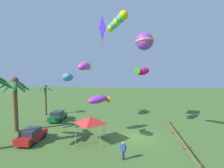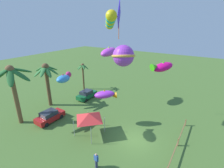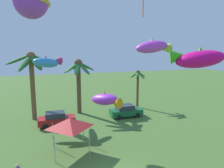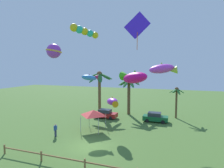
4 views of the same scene
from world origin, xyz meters
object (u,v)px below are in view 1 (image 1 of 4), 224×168
(palm_tree_2, at_px, (15,91))
(parked_car_1, at_px, (31,135))
(kite_ball_0, at_px, (145,41))
(kite_fish_4, at_px, (99,99))
(parked_car_0, at_px, (58,116))
(kite_fish_1, at_px, (85,66))
(festival_tent, at_px, (90,120))
(kite_fish_5, at_px, (142,71))
(kite_tube_6, at_px, (118,21))
(kite_fish_2, at_px, (68,77))
(spectator_0, at_px, (123,151))
(kite_diamond_3, at_px, (102,28))
(palm_tree_0, at_px, (45,93))

(palm_tree_2, bearing_deg, parked_car_1, -129.05)
(kite_ball_0, bearing_deg, kite_fish_4, 45.36)
(parked_car_0, relative_size, kite_fish_1, 1.00)
(parked_car_0, relative_size, festival_tent, 1.37)
(kite_fish_5, bearing_deg, parked_car_1, 121.45)
(festival_tent, distance_m, kite_tube_6, 10.90)
(kite_fish_2, relative_size, kite_fish_5, 0.80)
(parked_car_0, height_order, kite_ball_0, kite_ball_0)
(spectator_0, xyz_separation_m, kite_fish_2, (2.13, 5.70, 6.40))
(parked_car_1, bearing_deg, kite_ball_0, -96.85)
(festival_tent, height_order, kite_diamond_3, kite_diamond_3)
(parked_car_1, relative_size, spectator_0, 2.48)
(kite_fish_2, height_order, kite_diamond_3, kite_diamond_3)
(festival_tent, distance_m, kite_fish_4, 3.44)
(palm_tree_0, relative_size, festival_tent, 1.87)
(parked_car_1, distance_m, kite_fish_1, 12.87)
(parked_car_0, bearing_deg, kite_ball_0, -127.95)
(kite_fish_2, bearing_deg, kite_fish_5, -43.78)
(spectator_0, height_order, kite_fish_1, kite_fish_1)
(palm_tree_2, height_order, kite_fish_5, kite_fish_5)
(kite_fish_1, height_order, kite_fish_2, kite_fish_1)
(parked_car_0, xyz_separation_m, kite_fish_4, (-4.69, -7.39, 3.50))
(kite_fish_1, xyz_separation_m, kite_fish_2, (-10.36, -0.95, -1.28))
(palm_tree_0, bearing_deg, palm_tree_2, -179.22)
(kite_fish_2, bearing_deg, parked_car_0, 28.94)
(kite_fish_2, bearing_deg, kite_tube_6, -72.42)
(kite_ball_0, bearing_deg, parked_car_1, 83.15)
(palm_tree_0, bearing_deg, kite_fish_2, -145.15)
(kite_ball_0, xyz_separation_m, kite_fish_5, (9.05, -0.43, -2.72))
(parked_car_1, relative_size, kite_fish_5, 1.18)
(parked_car_0, distance_m, kite_ball_0, 18.62)
(kite_fish_4, bearing_deg, parked_car_0, 57.56)
(kite_fish_1, height_order, kite_tube_6, kite_tube_6)
(palm_tree_2, height_order, kite_fish_4, palm_tree_2)
(kite_diamond_3, bearing_deg, kite_fish_1, 48.76)
(palm_tree_2, height_order, parked_car_1, palm_tree_2)
(kite_fish_4, bearing_deg, kite_fish_5, -54.48)
(parked_car_1, xyz_separation_m, kite_tube_6, (0.86, -9.40, 12.21))
(parked_car_1, height_order, kite_fish_1, kite_fish_1)
(festival_tent, bearing_deg, kite_tube_6, -87.18)
(kite_ball_0, height_order, kite_tube_6, kite_tube_6)
(festival_tent, relative_size, kite_diamond_3, 0.63)
(festival_tent, bearing_deg, kite_ball_0, -111.24)
(festival_tent, height_order, kite_fish_1, kite_fish_1)
(kite_diamond_3, relative_size, kite_fish_5, 1.37)
(palm_tree_2, height_order, kite_fish_2, kite_fish_2)
(kite_diamond_3, xyz_separation_m, kite_fish_5, (0.83, -5.61, -5.90))
(kite_ball_0, distance_m, kite_fish_4, 9.53)
(palm_tree_2, bearing_deg, palm_tree_0, 0.78)
(palm_tree_0, distance_m, parked_car_1, 12.54)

